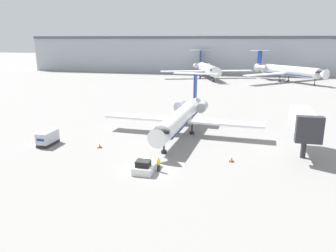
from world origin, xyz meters
The scene contains 11 objects.
ground_plane centered at (0.00, 0.00, 0.00)m, with size 600.00×600.00×0.00m, color gray.
terminal_building centered at (0.00, 120.00, 8.30)m, with size 180.00×16.80×16.55m.
airplane_main centered at (0.82, 17.02, 3.04)m, with size 26.68×24.98×9.06m.
pushback_tug centered at (-0.52, 0.48, 0.58)m, with size 2.33×4.05×1.61m.
luggage_cart centered at (-17.58, 6.88, 1.06)m, with size 1.74×3.67×2.11m.
worker_near_tug centered at (1.06, 0.65, 0.96)m, with size 0.40×0.25×1.82m.
traffic_cone_left centered at (-9.48, 7.31, 0.29)m, with size 0.61×0.61×0.61m.
traffic_cone_right centered at (9.48, 5.85, 0.30)m, with size 0.57×0.57×0.64m.
airplane_parked_far_left centered at (26.04, 92.92, 4.04)m, with size 31.02×29.31×10.97m.
airplane_parked_far_right centered at (-3.70, 97.25, 3.74)m, with size 35.94×30.58×10.78m.
jet_bridge centered at (18.68, 11.07, 4.44)m, with size 3.20×9.64×6.19m.
Camera 1 is at (10.23, -34.65, 15.37)m, focal length 35.00 mm.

